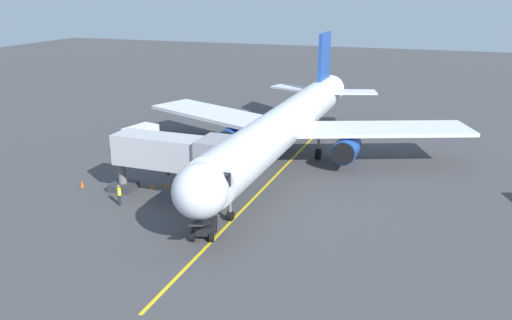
% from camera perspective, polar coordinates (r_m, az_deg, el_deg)
% --- Properties ---
extents(ground_plane, '(220.00, 220.00, 0.00)m').
position_cam_1_polar(ground_plane, '(51.41, 3.77, -0.17)').
color(ground_plane, '#424244').
extents(apron_lead_in_line, '(1.30, 39.99, 0.01)m').
position_cam_1_polar(apron_lead_in_line, '(44.96, 1.08, -2.89)').
color(apron_lead_in_line, yellow).
rests_on(apron_lead_in_line, ground).
extents(airplane, '(34.79, 40.28, 11.50)m').
position_cam_1_polar(airplane, '(49.48, 3.34, 3.93)').
color(airplane, silver).
rests_on(airplane, ground).
extents(jet_bridge, '(11.44, 3.27, 5.40)m').
position_cam_1_polar(jet_bridge, '(41.53, -8.41, 0.59)').
color(jet_bridge, '#B7B7BC').
rests_on(jet_bridge, ground).
extents(ground_crew_marshaller, '(0.47, 0.45, 1.71)m').
position_cam_1_polar(ground_crew_marshaller, '(42.14, -14.90, -3.74)').
color(ground_crew_marshaller, '#23232D').
rests_on(ground_crew_marshaller, ground).
extents(ground_crew_wing_walker, '(0.44, 0.47, 1.71)m').
position_cam_1_polar(ground_crew_wing_walker, '(48.13, -9.72, -0.60)').
color(ground_crew_wing_walker, '#23232D').
rests_on(ground_crew_wing_walker, ground).
extents(box_truck_near_nose, '(2.89, 4.91, 2.62)m').
position_cam_1_polar(box_truck_near_nose, '(55.58, -12.88, 2.31)').
color(box_truck_near_nose, yellow).
rests_on(box_truck_near_nose, ground).
extents(belt_loader_portside, '(2.37, 4.73, 2.32)m').
position_cam_1_polar(belt_loader_portside, '(36.08, -5.76, -7.32)').
color(belt_loader_portside, black).
rests_on(belt_loader_portside, ground).
extents(safety_cone_nose_left, '(0.32, 0.32, 0.55)m').
position_cam_1_polar(safety_cone_nose_left, '(45.19, -10.01, -2.70)').
color(safety_cone_nose_left, '#F2590F').
rests_on(safety_cone_nose_left, ground).
extents(safety_cone_nose_right, '(0.32, 0.32, 0.55)m').
position_cam_1_polar(safety_cone_nose_right, '(47.15, -18.70, -2.52)').
color(safety_cone_nose_right, '#F2590F').
rests_on(safety_cone_nose_right, ground).
extents(safety_cone_wing_port, '(0.32, 0.32, 0.55)m').
position_cam_1_polar(safety_cone_wing_port, '(45.11, -11.40, -2.83)').
color(safety_cone_wing_port, '#F2590F').
rests_on(safety_cone_wing_port, ground).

